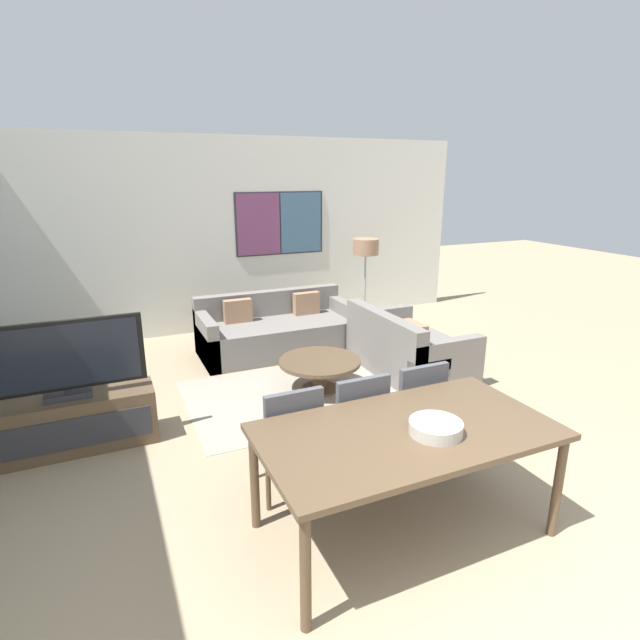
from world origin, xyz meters
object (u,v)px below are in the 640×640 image
object	(u,v)px
sofa_main	(277,331)
sofa_side	(404,351)
tv_console	(73,423)
television	(63,360)
dining_chair_left	(288,432)
dining_chair_centre	(354,417)
dining_chair_right	(413,403)
dining_table	(407,438)
coffee_table	(320,367)
floor_lamp	(366,254)
fruit_bowl	(436,427)

from	to	relation	value
sofa_main	sofa_side	distance (m)	1.75
tv_console	sofa_side	world-z (taller)	sofa_side
television	dining_chair_left	xyz separation A→B (m)	(1.46, -1.34, -0.31)
dining_chair_left	dining_chair_centre	xyz separation A→B (m)	(0.54, 0.01, 0.00)
dining_chair_centre	dining_chair_right	world-z (taller)	same
tv_console	dining_table	world-z (taller)	dining_table
coffee_table	dining_chair_right	bearing A→B (deg)	-85.19
dining_chair_right	floor_lamp	xyz separation A→B (m)	(1.23, 3.02, 0.70)
dining_chair_centre	sofa_side	bearing A→B (deg)	46.70
dining_chair_centre	dining_table	bearing A→B (deg)	-90.00
television	sofa_main	world-z (taller)	television
dining_chair_left	dining_table	bearing A→B (deg)	-51.78
floor_lamp	dining_table	bearing A→B (deg)	-115.42
television	sofa_main	xyz separation A→B (m)	(2.41, 1.64, -0.55)
coffee_table	dining_table	distance (m)	2.33
dining_chair_left	floor_lamp	distance (m)	3.89
tv_console	fruit_bowl	distance (m)	3.07
dining_chair_right	dining_chair_left	bearing A→B (deg)	-178.55
dining_chair_left	floor_lamp	bearing A→B (deg)	52.78
sofa_side	dining_chair_centre	xyz separation A→B (m)	(-1.54, -1.64, 0.24)
tv_console	fruit_bowl	size ratio (longest dim) A/B	4.11
fruit_bowl	floor_lamp	xyz separation A→B (m)	(1.65, 3.86, 0.40)
fruit_bowl	sofa_main	bearing A→B (deg)	85.66
coffee_table	dining_table	xyz separation A→B (m)	(-0.41, -2.26, 0.42)
dining_chair_centre	fruit_bowl	xyz separation A→B (m)	(0.12, -0.81, 0.29)
sofa_main	dining_chair_right	bearing A→B (deg)	-87.48
coffee_table	dining_chair_right	world-z (taller)	dining_chair_right
sofa_side	dining_chair_right	world-z (taller)	dining_chair_right
coffee_table	dining_chair_centre	distance (m)	1.63
dining_chair_left	dining_chair_right	size ratio (longest dim) A/B	1.00
sofa_side	dining_chair_left	size ratio (longest dim) A/B	1.75
sofa_side	floor_lamp	distance (m)	1.71
floor_lamp	fruit_bowl	bearing A→B (deg)	-113.19
dining_table	fruit_bowl	world-z (taller)	fruit_bowl
television	sofa_main	distance (m)	2.97
dining_chair_left	fruit_bowl	size ratio (longest dim) A/B	2.65
sofa_main	floor_lamp	bearing A→B (deg)	2.94
television	sofa_side	bearing A→B (deg)	4.97
coffee_table	dining_chair_right	size ratio (longest dim) A/B	1.01
coffee_table	dining_chair_left	distance (m)	1.85
dining_table	dining_chair_right	xyz separation A→B (m)	(0.54, 0.71, -0.18)
tv_console	dining_chair_right	xyz separation A→B (m)	(2.54, -1.31, 0.26)
dining_chair_right	fruit_bowl	world-z (taller)	dining_chair_right
dining_chair_right	floor_lamp	distance (m)	3.34
sofa_side	dining_chair_left	distance (m)	2.66
dining_chair_right	sofa_side	bearing A→B (deg)	58.24
dining_chair_centre	sofa_main	bearing A→B (deg)	82.12
sofa_main	dining_chair_centre	bearing A→B (deg)	-97.88
floor_lamp	tv_console	bearing A→B (deg)	-155.58
dining_chair_left	dining_chair_right	xyz separation A→B (m)	(1.08, 0.03, 0.00)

